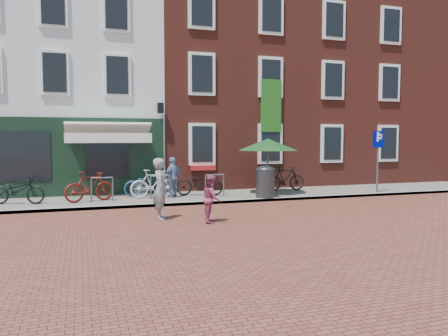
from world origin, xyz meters
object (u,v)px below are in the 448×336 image
object	(u,v)px
parking_sign	(378,150)
bicycle_3	(154,184)
bicycle_5	(285,178)
boy	(212,199)
bicycle_1	(90,187)
parasol	(268,142)
litter_bin	(265,180)
bicycle_4	(199,183)
bicycle_2	(148,184)
woman	(161,189)
cafe_person	(173,177)
bicycle_0	(18,190)

from	to	relation	value
parking_sign	bicycle_3	size ratio (longest dim) A/B	1.42
parking_sign	bicycle_5	size ratio (longest dim) A/B	1.42
boy	bicycle_1	bearing A→B (deg)	54.14
bicycle_1	boy	bearing A→B (deg)	-162.64
parking_sign	parasol	world-z (taller)	parking_sign
litter_bin	bicycle_5	xyz separation A→B (m)	(1.56, 1.57, -0.13)
bicycle_4	bicycle_3	bearing A→B (deg)	115.52
litter_bin	bicycle_1	size ratio (longest dim) A/B	0.72
bicycle_2	bicycle_5	world-z (taller)	bicycle_5
woman	cafe_person	size ratio (longest dim) A/B	1.16
cafe_person	litter_bin	bearing A→B (deg)	122.82
boy	bicycle_4	distance (m)	4.77
bicycle_0	bicycle_3	xyz separation A→B (m)	(4.45, 0.13, 0.05)
bicycle_2	woman	bearing A→B (deg)	-177.58
bicycle_0	bicycle_2	size ratio (longest dim) A/B	1.00
woman	bicycle_2	size ratio (longest dim) A/B	0.97
parking_sign	bicycle_4	xyz separation A→B (m)	(-6.90, 1.32, -1.20)
bicycle_0	bicycle_5	size ratio (longest dim) A/B	1.03
bicycle_3	bicycle_5	xyz separation A→B (m)	(5.38, 0.38, 0.00)
bicycle_2	bicycle_3	bearing A→B (deg)	-157.83
cafe_person	bicycle_4	distance (m)	1.08
bicycle_0	parking_sign	bearing A→B (deg)	-77.00
cafe_person	bicycle_1	size ratio (longest dim) A/B	0.86
cafe_person	bicycle_1	xyz separation A→B (m)	(-2.91, -0.25, -0.22)
bicycle_1	bicycle_4	world-z (taller)	bicycle_1
parking_sign	bicycle_3	world-z (taller)	parking_sign
bicycle_0	bicycle_1	world-z (taller)	bicycle_1
woman	cafe_person	distance (m)	3.80
parking_sign	bicycle_2	size ratio (longest dim) A/B	1.38
parking_sign	bicycle_4	world-z (taller)	parking_sign
litter_bin	bicycle_2	distance (m)	4.30
bicycle_2	bicycle_3	xyz separation A→B (m)	(0.14, -0.48, 0.05)
cafe_person	parking_sign	bearing A→B (deg)	134.82
bicycle_3	bicycle_1	bearing A→B (deg)	96.45
litter_bin	woman	world-z (taller)	woman
bicycle_3	bicycle_5	size ratio (longest dim) A/B	1.00
bicycle_1	bicycle_3	distance (m)	2.24
bicycle_2	bicycle_5	xyz separation A→B (m)	(5.52, -0.10, 0.05)
cafe_person	bicycle_4	world-z (taller)	cafe_person
bicycle_2	bicycle_5	size ratio (longest dim) A/B	1.03
parasol	bicycle_1	xyz separation A→B (m)	(-6.57, -0.10, -1.47)
bicycle_2	bicycle_4	world-z (taller)	same
parasol	parking_sign	bearing A→B (deg)	-13.08
litter_bin	bicycle_4	size ratio (longest dim) A/B	0.70
cafe_person	boy	bearing A→B (deg)	54.76
litter_bin	woman	size ratio (longest dim) A/B	0.73
bicycle_1	bicycle_2	xyz separation A→B (m)	(2.08, 0.76, -0.05)
bicycle_0	bicycle_4	bearing A→B (deg)	-69.89
cafe_person	bicycle_3	bearing A→B (deg)	-39.71
parking_sign	bicycle_5	world-z (taller)	parking_sign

